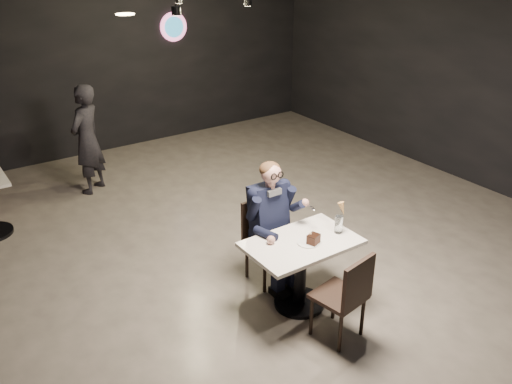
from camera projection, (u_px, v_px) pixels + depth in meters
floor at (290, 247)px, 6.62m from camera, size 9.00×9.00×0.00m
wall_sign at (173, 27)px, 9.50m from camera, size 0.50×0.06×0.50m
main_table at (300, 274)px, 5.44m from camera, size 1.10×0.70×0.75m
chair_far at (269, 243)px, 5.82m from camera, size 0.42×0.46×0.92m
chair_near at (339, 294)px, 4.99m from camera, size 0.49×0.53×0.92m
seated_man at (269, 222)px, 5.70m from camera, size 0.60×0.80×1.44m
dessert_plate at (308, 243)px, 5.25m from camera, size 0.22×0.22×0.01m
cake_slice at (314, 239)px, 5.22m from camera, size 0.14×0.13×0.08m
mint_leaf at (318, 235)px, 5.22m from camera, size 0.06×0.04×0.01m
sundae_glass at (339, 224)px, 5.41m from camera, size 0.08×0.08×0.18m
wafer_cone at (342, 209)px, 5.37m from camera, size 0.08×0.08×0.14m
passerby at (87, 140)px, 7.77m from camera, size 0.70×0.66×1.60m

